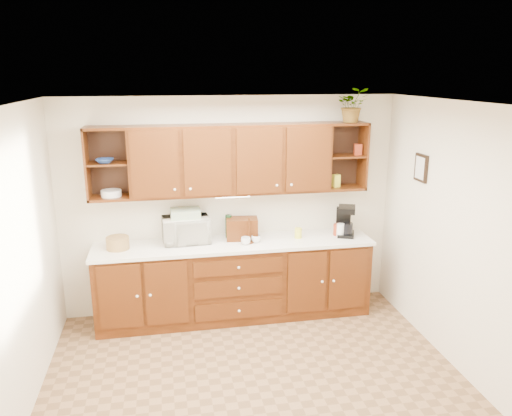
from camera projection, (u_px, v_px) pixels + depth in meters
name	position (u px, v px, depth m)	size (l,w,h in m)	color
floor	(258.00, 386.00, 4.69)	(4.00, 4.00, 0.00)	olive
ceiling	(258.00, 105.00, 4.00)	(4.00, 4.00, 0.00)	white
back_wall	(230.00, 206.00, 6.00)	(4.00, 4.00, 0.00)	#EEE4C8
left_wall	(13.00, 273.00, 3.99)	(3.50, 3.50, 0.00)	#EEE4C8
right_wall	(466.00, 243.00, 4.70)	(3.50, 3.50, 0.00)	#EEE4C8
base_cabinets	(235.00, 281.00, 5.94)	(3.20, 0.60, 0.90)	#321605
countertop	(234.00, 244.00, 5.81)	(3.24, 0.64, 0.04)	white
upper_cabinets	(232.00, 159.00, 5.70)	(3.20, 0.33, 0.80)	#321605
undercabinet_light	(233.00, 196.00, 5.76)	(0.40, 0.05, 0.03)	white
framed_picture	(421.00, 168.00, 5.41)	(0.03, 0.24, 0.30)	black
wicker_basket	(118.00, 243.00, 5.57)	(0.25, 0.25, 0.14)	#A67E45
microwave	(186.00, 230.00, 5.78)	(0.53, 0.36, 0.30)	beige
towel_stack	(185.00, 213.00, 5.73)	(0.33, 0.25, 0.10)	#D1D664
wine_bottle	(229.00, 226.00, 5.94)	(0.08, 0.08, 0.28)	#103217
woven_tray	(196.00, 237.00, 5.96)	(0.32, 0.32, 0.02)	#A67E45
bread_box	(242.00, 229.00, 5.89)	(0.37, 0.23, 0.26)	#321605
mug_tree	(249.00, 239.00, 5.78)	(0.26, 0.26, 0.30)	#321605
canister_red	(338.00, 230.00, 6.05)	(0.11, 0.11, 0.14)	maroon
canister_white	(340.00, 230.00, 5.96)	(0.09, 0.09, 0.17)	white
canister_yellow	(298.00, 233.00, 5.94)	(0.08, 0.08, 0.12)	yellow
coffee_maker	(346.00, 221.00, 6.02)	(0.27, 0.31, 0.37)	black
bowl_stack	(105.00, 161.00, 5.41)	(0.19, 0.19, 0.05)	navy
plate_stack	(111.00, 193.00, 5.53)	(0.22, 0.22, 0.07)	white
pantry_box_yellow	(336.00, 181.00, 5.98)	(0.08, 0.07, 0.15)	yellow
pantry_box_red	(358.00, 149.00, 5.93)	(0.09, 0.08, 0.13)	maroon
potted_plant	(353.00, 105.00, 5.73)	(0.36, 0.31, 0.40)	#999999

